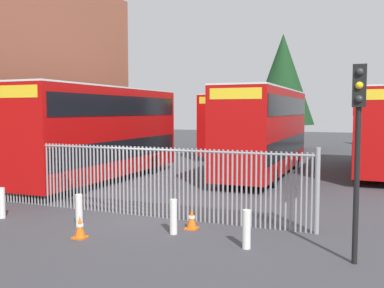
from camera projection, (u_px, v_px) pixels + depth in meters
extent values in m
plane|color=#3D3D42|center=(223.00, 179.00, 21.07)|extent=(100.00, 100.00, 0.00)
cylinder|color=gray|center=(1.00, 172.00, 15.82)|extent=(0.06, 0.06, 2.20)
cylinder|color=gray|center=(4.00, 172.00, 15.77)|extent=(0.06, 0.06, 2.20)
cylinder|color=gray|center=(7.00, 172.00, 15.72)|extent=(0.06, 0.06, 2.20)
cylinder|color=gray|center=(10.00, 172.00, 15.66)|extent=(0.06, 0.06, 2.20)
cylinder|color=gray|center=(13.00, 172.00, 15.61)|extent=(0.06, 0.06, 2.20)
cylinder|color=gray|center=(16.00, 173.00, 15.56)|extent=(0.06, 0.06, 2.20)
cylinder|color=gray|center=(19.00, 173.00, 15.51)|extent=(0.06, 0.06, 2.20)
cylinder|color=gray|center=(22.00, 173.00, 15.45)|extent=(0.06, 0.06, 2.20)
cylinder|color=gray|center=(25.00, 173.00, 15.40)|extent=(0.06, 0.06, 2.20)
cylinder|color=gray|center=(28.00, 173.00, 15.35)|extent=(0.06, 0.06, 2.20)
cylinder|color=gray|center=(31.00, 174.00, 15.30)|extent=(0.06, 0.06, 2.20)
cylinder|color=gray|center=(34.00, 174.00, 15.24)|extent=(0.06, 0.06, 2.20)
cylinder|color=gray|center=(38.00, 174.00, 15.19)|extent=(0.06, 0.06, 2.20)
cylinder|color=gray|center=(41.00, 174.00, 15.14)|extent=(0.06, 0.06, 2.20)
cylinder|color=gray|center=(44.00, 175.00, 15.08)|extent=(0.06, 0.06, 2.20)
cylinder|color=gray|center=(47.00, 175.00, 15.03)|extent=(0.06, 0.06, 2.20)
cylinder|color=gray|center=(50.00, 175.00, 14.98)|extent=(0.06, 0.06, 2.20)
cylinder|color=gray|center=(54.00, 175.00, 14.93)|extent=(0.06, 0.06, 2.20)
cylinder|color=gray|center=(57.00, 175.00, 14.87)|extent=(0.06, 0.06, 2.20)
cylinder|color=gray|center=(60.00, 176.00, 14.82)|extent=(0.06, 0.06, 2.20)
cylinder|color=gray|center=(63.00, 176.00, 14.77)|extent=(0.06, 0.06, 2.20)
cylinder|color=gray|center=(67.00, 176.00, 14.72)|extent=(0.06, 0.06, 2.20)
cylinder|color=gray|center=(70.00, 176.00, 14.66)|extent=(0.06, 0.06, 2.20)
cylinder|color=gray|center=(74.00, 177.00, 14.61)|extent=(0.06, 0.06, 2.20)
cylinder|color=gray|center=(77.00, 177.00, 14.56)|extent=(0.06, 0.06, 2.20)
cylinder|color=gray|center=(80.00, 177.00, 14.51)|extent=(0.06, 0.06, 2.20)
cylinder|color=gray|center=(84.00, 177.00, 14.45)|extent=(0.06, 0.06, 2.20)
cylinder|color=gray|center=(87.00, 178.00, 14.40)|extent=(0.06, 0.06, 2.20)
cylinder|color=gray|center=(91.00, 178.00, 14.35)|extent=(0.06, 0.06, 2.20)
cylinder|color=gray|center=(94.00, 178.00, 14.30)|extent=(0.06, 0.06, 2.20)
cylinder|color=gray|center=(98.00, 178.00, 14.24)|extent=(0.06, 0.06, 2.20)
cylinder|color=gray|center=(101.00, 179.00, 14.19)|extent=(0.06, 0.06, 2.20)
cylinder|color=gray|center=(105.00, 179.00, 14.14)|extent=(0.06, 0.06, 2.20)
cylinder|color=gray|center=(109.00, 179.00, 14.09)|extent=(0.06, 0.06, 2.20)
cylinder|color=gray|center=(112.00, 179.00, 14.03)|extent=(0.06, 0.06, 2.20)
cylinder|color=gray|center=(116.00, 180.00, 13.98)|extent=(0.06, 0.06, 2.20)
cylinder|color=gray|center=(120.00, 180.00, 13.93)|extent=(0.06, 0.06, 2.20)
cylinder|color=gray|center=(124.00, 180.00, 13.87)|extent=(0.06, 0.06, 2.20)
cylinder|color=gray|center=(127.00, 180.00, 13.82)|extent=(0.06, 0.06, 2.20)
cylinder|color=gray|center=(131.00, 181.00, 13.77)|extent=(0.06, 0.06, 2.20)
cylinder|color=gray|center=(135.00, 181.00, 13.72)|extent=(0.06, 0.06, 2.20)
cylinder|color=gray|center=(139.00, 181.00, 13.66)|extent=(0.06, 0.06, 2.20)
cylinder|color=gray|center=(143.00, 181.00, 13.61)|extent=(0.06, 0.06, 2.20)
cylinder|color=gray|center=(147.00, 182.00, 13.56)|extent=(0.06, 0.06, 2.20)
cylinder|color=gray|center=(151.00, 182.00, 13.51)|extent=(0.06, 0.06, 2.20)
cylinder|color=gray|center=(155.00, 182.00, 13.45)|extent=(0.06, 0.06, 2.20)
cylinder|color=gray|center=(159.00, 183.00, 13.40)|extent=(0.06, 0.06, 2.20)
cylinder|color=gray|center=(163.00, 183.00, 13.35)|extent=(0.06, 0.06, 2.20)
cylinder|color=gray|center=(167.00, 183.00, 13.30)|extent=(0.06, 0.06, 2.20)
cylinder|color=gray|center=(171.00, 183.00, 13.24)|extent=(0.06, 0.06, 2.20)
cylinder|color=gray|center=(175.00, 184.00, 13.19)|extent=(0.06, 0.06, 2.20)
cylinder|color=gray|center=(179.00, 184.00, 13.14)|extent=(0.06, 0.06, 2.20)
cylinder|color=gray|center=(183.00, 184.00, 13.09)|extent=(0.06, 0.06, 2.20)
cylinder|color=gray|center=(188.00, 185.00, 13.03)|extent=(0.06, 0.06, 2.20)
cylinder|color=gray|center=(192.00, 185.00, 12.98)|extent=(0.06, 0.06, 2.20)
cylinder|color=gray|center=(196.00, 185.00, 12.93)|extent=(0.06, 0.06, 2.20)
cylinder|color=gray|center=(201.00, 185.00, 12.88)|extent=(0.06, 0.06, 2.20)
cylinder|color=gray|center=(205.00, 186.00, 12.82)|extent=(0.06, 0.06, 2.20)
cylinder|color=gray|center=(210.00, 186.00, 12.77)|extent=(0.06, 0.06, 2.20)
cylinder|color=gray|center=(214.00, 186.00, 12.72)|extent=(0.06, 0.06, 2.20)
cylinder|color=gray|center=(218.00, 187.00, 12.66)|extent=(0.06, 0.06, 2.20)
cylinder|color=gray|center=(223.00, 187.00, 12.61)|extent=(0.06, 0.06, 2.20)
cylinder|color=gray|center=(228.00, 187.00, 12.56)|extent=(0.06, 0.06, 2.20)
cylinder|color=gray|center=(232.00, 188.00, 12.51)|extent=(0.06, 0.06, 2.20)
cylinder|color=gray|center=(237.00, 188.00, 12.45)|extent=(0.06, 0.06, 2.20)
cylinder|color=gray|center=(242.00, 188.00, 12.40)|extent=(0.06, 0.06, 2.20)
cylinder|color=gray|center=(246.00, 189.00, 12.35)|extent=(0.06, 0.06, 2.20)
cylinder|color=gray|center=(251.00, 189.00, 12.30)|extent=(0.06, 0.06, 2.20)
cylinder|color=gray|center=(256.00, 189.00, 12.24)|extent=(0.06, 0.06, 2.20)
cylinder|color=gray|center=(261.00, 190.00, 12.19)|extent=(0.06, 0.06, 2.20)
cylinder|color=gray|center=(266.00, 190.00, 12.14)|extent=(0.06, 0.06, 2.20)
cylinder|color=gray|center=(271.00, 190.00, 12.09)|extent=(0.06, 0.06, 2.20)
cylinder|color=gray|center=(276.00, 191.00, 12.03)|extent=(0.06, 0.06, 2.20)
cylinder|color=gray|center=(281.00, 191.00, 11.98)|extent=(0.06, 0.06, 2.20)
cylinder|color=gray|center=(286.00, 191.00, 11.93)|extent=(0.06, 0.06, 2.20)
cylinder|color=gray|center=(291.00, 192.00, 11.88)|extent=(0.06, 0.06, 2.20)
cylinder|color=gray|center=(296.00, 192.00, 11.82)|extent=(0.06, 0.06, 2.20)
cylinder|color=gray|center=(301.00, 192.00, 11.77)|extent=(0.06, 0.06, 2.20)
cylinder|color=gray|center=(306.00, 193.00, 11.72)|extent=(0.06, 0.06, 2.20)
cylinder|color=gray|center=(312.00, 193.00, 11.67)|extent=(0.06, 0.06, 2.20)
cylinder|color=gray|center=(317.00, 194.00, 11.61)|extent=(0.06, 0.06, 2.20)
cylinder|color=gray|center=(103.00, 148.00, 14.09)|extent=(13.56, 0.07, 0.07)
cylinder|color=gray|center=(317.00, 191.00, 11.61)|extent=(0.14, 0.14, 2.35)
cube|color=#B70C0C|center=(102.00, 131.00, 20.30)|extent=(2.50, 10.80, 4.00)
cube|color=black|center=(102.00, 148.00, 20.36)|extent=(2.54, 10.37, 0.90)
cube|color=black|center=(101.00, 106.00, 20.21)|extent=(2.54, 10.37, 0.90)
cube|color=yellow|center=(15.00, 92.00, 15.24)|extent=(2.12, 0.12, 0.44)
cube|color=silver|center=(101.00, 88.00, 20.15)|extent=(2.50, 10.80, 0.08)
cylinder|color=black|center=(33.00, 179.00, 17.77)|extent=(0.30, 1.04, 1.04)
cylinder|color=black|center=(78.00, 182.00, 16.94)|extent=(0.30, 1.04, 1.04)
cylinder|color=black|center=(116.00, 162.00, 23.60)|extent=(0.30, 1.04, 1.04)
cylinder|color=black|center=(152.00, 164.00, 22.77)|extent=(0.30, 1.04, 1.04)
cube|color=#B70C0C|center=(265.00, 130.00, 22.07)|extent=(2.50, 10.80, 4.00)
cube|color=black|center=(265.00, 145.00, 22.13)|extent=(2.54, 10.37, 0.90)
cube|color=black|center=(265.00, 106.00, 21.98)|extent=(2.54, 10.37, 0.90)
cube|color=yellow|center=(236.00, 94.00, 17.00)|extent=(2.12, 0.12, 0.44)
cube|color=silver|center=(266.00, 90.00, 21.91)|extent=(2.50, 10.80, 0.08)
cylinder|color=black|center=(224.00, 173.00, 19.53)|extent=(0.30, 1.04, 1.04)
cylinder|color=black|center=(272.00, 176.00, 18.70)|extent=(0.30, 1.04, 1.04)
cylinder|color=black|center=(257.00, 159.00, 25.36)|extent=(0.30, 1.04, 1.04)
cylinder|color=black|center=(295.00, 160.00, 24.54)|extent=(0.30, 1.04, 1.04)
cube|color=#B70C0C|center=(381.00, 129.00, 22.96)|extent=(2.50, 10.80, 4.00)
cube|color=black|center=(381.00, 144.00, 23.02)|extent=(2.54, 10.37, 0.90)
cube|color=black|center=(382.00, 106.00, 22.87)|extent=(2.54, 10.37, 0.90)
cube|color=silver|center=(382.00, 91.00, 22.80)|extent=(2.50, 10.80, 0.08)
cylinder|color=black|center=(356.00, 170.00, 20.42)|extent=(0.30, 1.04, 1.04)
cylinder|color=black|center=(359.00, 157.00, 26.26)|extent=(0.30, 1.04, 1.04)
cube|color=#B70C0C|center=(238.00, 124.00, 32.68)|extent=(2.50, 10.80, 4.00)
cube|color=black|center=(238.00, 134.00, 32.74)|extent=(2.54, 10.37, 0.90)
cube|color=black|center=(238.00, 108.00, 32.59)|extent=(2.54, 10.37, 0.90)
cube|color=yellow|center=(215.00, 100.00, 27.61)|extent=(2.12, 0.12, 0.44)
cube|color=silver|center=(238.00, 97.00, 32.52)|extent=(2.50, 10.80, 0.08)
cylinder|color=black|center=(209.00, 151.00, 30.14)|extent=(0.30, 1.04, 1.04)
cylinder|color=black|center=(240.00, 152.00, 29.32)|extent=(0.30, 1.04, 1.04)
cylinder|color=black|center=(235.00, 144.00, 35.98)|extent=(0.30, 1.04, 1.04)
cylinder|color=black|center=(261.00, 145.00, 35.15)|extent=(0.30, 1.04, 1.04)
cylinder|color=silver|center=(2.00, 203.00, 13.36)|extent=(0.20, 0.20, 0.95)
cylinder|color=silver|center=(79.00, 211.00, 12.33)|extent=(0.20, 0.20, 0.95)
cylinder|color=silver|center=(173.00, 217.00, 11.62)|extent=(0.20, 0.20, 0.95)
cylinder|color=silver|center=(247.00, 229.00, 10.40)|extent=(0.20, 0.20, 0.95)
cube|color=orange|center=(192.00, 228.00, 12.15)|extent=(0.34, 0.34, 0.04)
cone|color=orange|center=(192.00, 218.00, 12.13)|extent=(0.28, 0.28, 0.55)
cylinder|color=white|center=(192.00, 217.00, 12.13)|extent=(0.19, 0.19, 0.07)
cube|color=orange|center=(80.00, 237.00, 11.29)|extent=(0.34, 0.34, 0.04)
cone|color=orange|center=(80.00, 226.00, 11.26)|extent=(0.28, 0.28, 0.55)
cylinder|color=white|center=(80.00, 225.00, 11.26)|extent=(0.19, 0.19, 0.07)
cylinder|color=black|center=(356.00, 186.00, 9.29)|extent=(0.12, 0.12, 3.40)
cube|color=black|center=(359.00, 86.00, 9.13)|extent=(0.28, 0.24, 0.90)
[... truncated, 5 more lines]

